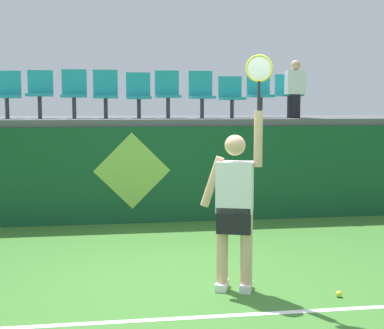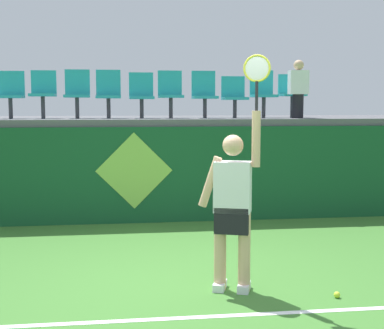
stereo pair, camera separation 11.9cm
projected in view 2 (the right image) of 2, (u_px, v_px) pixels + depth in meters
ground_plane at (184, 286)px, 6.12m from camera, size 40.00×40.00×0.00m
court_back_wall at (160, 174)px, 9.39m from camera, size 11.75×0.20×1.61m
spectator_platform at (154, 120)px, 10.78m from camera, size 11.75×3.10×0.12m
court_baseline_stripe at (196, 317)px, 5.20m from camera, size 10.58×0.08×0.01m
tennis_player at (233, 204)px, 5.87m from camera, size 0.72×0.37×2.49m
tennis_ball at (337, 295)px, 5.73m from camera, size 0.07×0.07×0.07m
stadium_chair_0 at (11, 92)px, 9.78m from camera, size 0.44×0.42×0.84m
stadium_chair_1 at (43, 91)px, 9.84m from camera, size 0.44×0.42×0.85m
stadium_chair_2 at (77, 91)px, 9.92m from camera, size 0.44×0.42×0.87m
stadium_chair_3 at (108, 92)px, 10.00m from camera, size 0.44×0.42×0.87m
stadium_chair_4 at (141, 93)px, 10.07m from camera, size 0.44×0.42×0.83m
stadium_chair_5 at (170, 92)px, 10.14m from camera, size 0.44×0.42×0.86m
stadium_chair_6 at (204, 92)px, 10.23m from camera, size 0.44×0.42×0.87m
stadium_chair_7 at (234, 95)px, 10.30m from camera, size 0.44×0.42×0.77m
stadium_chair_8 at (263, 91)px, 10.37m from camera, size 0.44×0.42×0.88m
stadium_chair_9 at (291, 92)px, 10.43m from camera, size 0.44×0.42×0.81m
spectator_0 at (298, 88)px, 10.02m from camera, size 0.34×0.20×1.04m
wall_signage_mount at (135, 223)px, 9.32m from camera, size 1.27×0.01×1.52m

